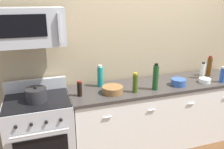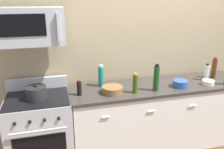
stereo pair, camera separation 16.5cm
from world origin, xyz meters
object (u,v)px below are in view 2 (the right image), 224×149
at_px(microwave, 29,26).
at_px(bottle_olive_oil, 135,84).
at_px(bottle_wine_green, 156,78).
at_px(bottle_sparkling_teal, 101,76).
at_px(bottle_wine_amber, 214,68).
at_px(bottle_soy_sauce_dark, 79,88).
at_px(bottle_vinegar_white, 207,72).
at_px(range_oven, 41,130).
at_px(bowl_white_ceramic, 208,82).
at_px(bowl_wooden_salad, 112,89).
at_px(bowl_blue_mixing, 180,83).
at_px(stockpot, 36,93).

relative_size(microwave, bottle_olive_oil, 2.91).
relative_size(bottle_wine_green, bottle_sparkling_teal, 1.19).
bearing_deg(bottle_wine_amber, bottle_sparkling_teal, 176.78).
distance_m(bottle_soy_sauce_dark, bottle_vinegar_white, 1.82).
height_order(range_oven, microwave, microwave).
relative_size(bottle_wine_amber, bottle_vinegar_white, 1.27).
bearing_deg(microwave, bottle_vinegar_white, -0.81).
bearing_deg(range_oven, bottle_wine_green, -6.36).
height_order(microwave, bowl_white_ceramic, microwave).
height_order(bowl_wooden_salad, bowl_blue_mixing, bowl_blue_mixing).
relative_size(bottle_vinegar_white, bowl_blue_mixing, 1.22).
bearing_deg(range_oven, bottle_vinegar_white, 0.30).
height_order(range_oven, bottle_sparkling_teal, bottle_sparkling_teal).
relative_size(bottle_vinegar_white, stockpot, 1.02).
bearing_deg(bottle_vinegar_white, bottle_soy_sauce_dark, -177.78).
height_order(bottle_wine_green, bottle_olive_oil, bottle_wine_green).
relative_size(microwave, bottle_vinegar_white, 3.09).
height_order(range_oven, bottle_olive_oil, bottle_olive_oil).
height_order(bottle_soy_sauce_dark, bottle_olive_oil, bottle_olive_oil).
xyz_separation_m(bottle_vinegar_white, bowl_wooden_salad, (-1.41, -0.11, -0.07)).
xyz_separation_m(bottle_olive_oil, bottle_wine_amber, (1.31, 0.24, 0.02)).
bearing_deg(stockpot, bottle_sparkling_teal, 15.14).
bearing_deg(bottle_sparkling_teal, bottle_soy_sauce_dark, -144.72).
height_order(bottle_olive_oil, bottle_vinegar_white, bottle_olive_oil).
bearing_deg(bowl_blue_mixing, stockpot, 177.69).
xyz_separation_m(bottle_olive_oil, bowl_wooden_salad, (-0.27, 0.07, -0.08)).
xyz_separation_m(range_oven, bottle_soy_sauce_dark, (0.50, -0.06, 0.54)).
height_order(bottle_vinegar_white, bowl_wooden_salad, bottle_vinegar_white).
xyz_separation_m(bottle_olive_oil, bowl_blue_mixing, (0.65, 0.04, -0.07)).
bearing_deg(bowl_white_ceramic, bowl_blue_mixing, 176.23).
bearing_deg(bowl_wooden_salad, bottle_soy_sauce_dark, 174.67).
relative_size(range_oven, bottle_soy_sauce_dark, 5.58).
height_order(range_oven, bottle_wine_amber, bottle_wine_amber).
xyz_separation_m(bottle_soy_sauce_dark, bowl_white_ceramic, (1.74, -0.10, -0.06)).
distance_m(bowl_wooden_salad, stockpot, 0.90).
bearing_deg(range_oven, stockpot, -90.00).
bearing_deg(bottle_olive_oil, bottle_wine_green, 0.03).
xyz_separation_m(bottle_olive_oil, stockpot, (-1.17, 0.11, -0.04)).
bearing_deg(bottle_wine_amber, bowl_wooden_salad, -173.85).
xyz_separation_m(range_oven, bottle_wine_green, (1.45, -0.16, 0.62)).
distance_m(microwave, bottle_soy_sauce_dark, 0.90).
bearing_deg(stockpot, microwave, 89.87).
xyz_separation_m(bottle_wine_green, bottle_soy_sauce_dark, (-0.96, 0.10, -0.07)).
xyz_separation_m(bottle_soy_sauce_dark, bowl_blue_mixing, (1.33, -0.07, -0.04)).
bearing_deg(stockpot, bowl_blue_mixing, -2.31).
relative_size(bowl_white_ceramic, bowl_blue_mixing, 0.80).
distance_m(microwave, bowl_blue_mixing, 1.99).
relative_size(microwave, bowl_blue_mixing, 3.77).
height_order(range_oven, bowl_white_ceramic, range_oven).
distance_m(range_oven, bottle_wine_amber, 2.55).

